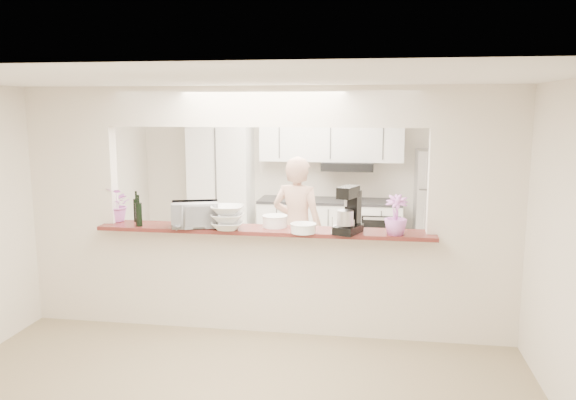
% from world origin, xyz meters
% --- Properties ---
extents(floor, '(6.00, 6.00, 0.00)m').
position_xyz_m(floor, '(0.00, 0.00, 0.00)').
color(floor, '#998968').
rests_on(floor, ground).
extents(tile_overlay, '(5.00, 2.90, 0.01)m').
position_xyz_m(tile_overlay, '(0.00, 1.55, 0.01)').
color(tile_overlay, silver).
rests_on(tile_overlay, floor).
extents(partition, '(5.00, 0.15, 2.50)m').
position_xyz_m(partition, '(0.00, 0.00, 1.48)').
color(partition, silver).
rests_on(partition, floor).
extents(bar_counter, '(3.40, 0.38, 1.09)m').
position_xyz_m(bar_counter, '(0.00, -0.00, 0.58)').
color(bar_counter, silver).
rests_on(bar_counter, floor).
extents(kitchen_cabinets, '(3.15, 0.62, 2.25)m').
position_xyz_m(kitchen_cabinets, '(-0.19, 2.72, 0.97)').
color(kitchen_cabinets, white).
rests_on(kitchen_cabinets, floor).
extents(refrigerator, '(0.75, 0.70, 1.70)m').
position_xyz_m(refrigerator, '(2.05, 2.65, 0.85)').
color(refrigerator, '#B8B8BD').
rests_on(refrigerator, floor).
extents(flower_left, '(0.40, 0.38, 0.37)m').
position_xyz_m(flower_left, '(-1.60, 0.05, 1.27)').
color(flower_left, '#E97BDE').
rests_on(flower_left, bar_counter).
extents(wine_bottle_a, '(0.07, 0.07, 0.33)m').
position_xyz_m(wine_bottle_a, '(-1.40, 0.07, 1.22)').
color(wine_bottle_a, black).
rests_on(wine_bottle_a, bar_counter).
extents(wine_bottle_b, '(0.06, 0.06, 0.32)m').
position_xyz_m(wine_bottle_b, '(-1.28, -0.15, 1.22)').
color(wine_bottle_b, black).
rests_on(wine_bottle_b, bar_counter).
extents(toaster_oven, '(0.54, 0.44, 0.26)m').
position_xyz_m(toaster_oven, '(-0.70, -0.10, 1.22)').
color(toaster_oven, '#AEADB2').
rests_on(toaster_oven, bar_counter).
extents(serving_bowls, '(0.34, 0.34, 0.24)m').
position_xyz_m(serving_bowls, '(-0.34, -0.17, 1.21)').
color(serving_bowls, silver).
rests_on(serving_bowls, bar_counter).
extents(plate_stack_a, '(0.26, 0.26, 0.12)m').
position_xyz_m(plate_stack_a, '(0.10, 0.03, 1.15)').
color(plate_stack_a, white).
rests_on(plate_stack_a, bar_counter).
extents(plate_stack_b, '(0.25, 0.25, 0.09)m').
position_xyz_m(plate_stack_b, '(0.42, -0.19, 1.13)').
color(plate_stack_b, white).
rests_on(plate_stack_b, bar_counter).
extents(red_bowl, '(0.16, 0.16, 0.07)m').
position_xyz_m(red_bowl, '(0.13, 0.08, 1.13)').
color(red_bowl, maroon).
rests_on(red_bowl, bar_counter).
extents(tan_bowl, '(0.15, 0.15, 0.07)m').
position_xyz_m(tan_bowl, '(0.40, -0.03, 1.12)').
color(tan_bowl, tan).
rests_on(tan_bowl, bar_counter).
extents(utensil_caddy, '(0.23, 0.15, 0.21)m').
position_xyz_m(utensil_caddy, '(0.80, -0.15, 1.18)').
color(utensil_caddy, silver).
rests_on(utensil_caddy, bar_counter).
extents(stand_mixer, '(0.30, 0.36, 0.46)m').
position_xyz_m(stand_mixer, '(0.86, -0.14, 1.30)').
color(stand_mixer, black).
rests_on(stand_mixer, bar_counter).
extents(flower_right, '(0.22, 0.22, 0.38)m').
position_xyz_m(flower_right, '(1.30, -0.15, 1.28)').
color(flower_right, '#A565BC').
rests_on(flower_right, bar_counter).
extents(person, '(0.71, 0.55, 1.71)m').
position_xyz_m(person, '(0.19, 1.05, 0.86)').
color(person, '#D8A68C').
rests_on(person, floor).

